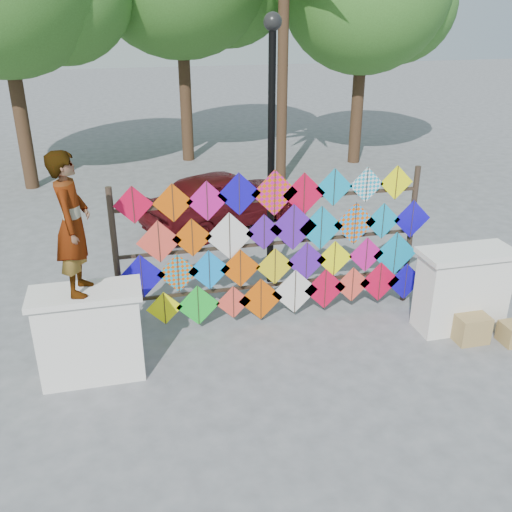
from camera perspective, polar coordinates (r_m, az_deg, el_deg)
The scene contains 8 objects.
ground at distance 8.51m, azimuth 2.90°, elevation -8.56°, with size 80.00×80.00×0.00m, color gray.
parapet_left at distance 7.76m, azimuth -16.25°, elevation -7.48°, with size 1.40×0.65×1.28m.
parapet_right at distance 9.10m, azimuth 19.93°, elevation -3.12°, with size 1.40×0.65×1.28m.
kite_rack at distance 8.59m, azimuth 2.43°, elevation 0.87°, with size 4.90×0.24×2.41m.
vendor_woman at distance 7.11m, azimuth -17.90°, elevation 3.05°, with size 0.65×0.43×1.78m, color #99999E.
sedan at distance 12.65m, azimuth -3.21°, elevation 5.79°, with size 1.49×3.71×1.26m, color #510D12.
lamppost at distance 9.37m, azimuth 1.56°, elevation 12.39°, with size 0.28×0.28×4.46m.
cardboard_box_near at distance 9.02m, azimuth 20.60°, elevation -6.68°, with size 0.47×0.42×0.42m, color #9B804B.
Camera 1 is at (-2.09, -6.86, 4.58)m, focal length 40.00 mm.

